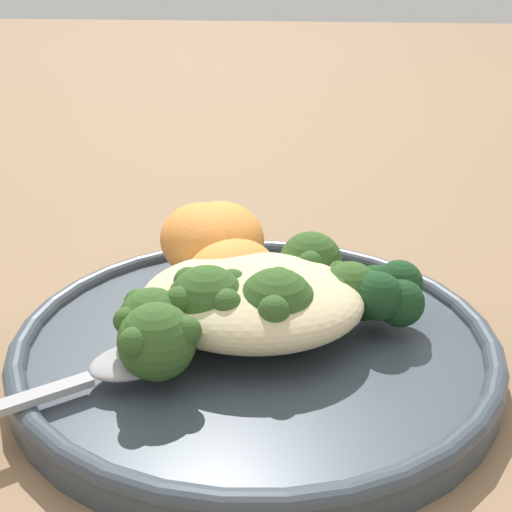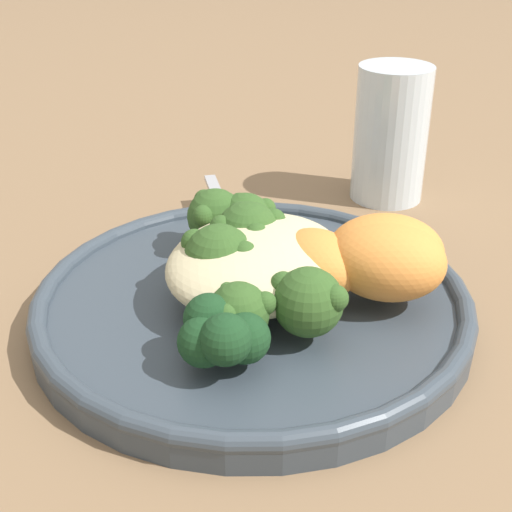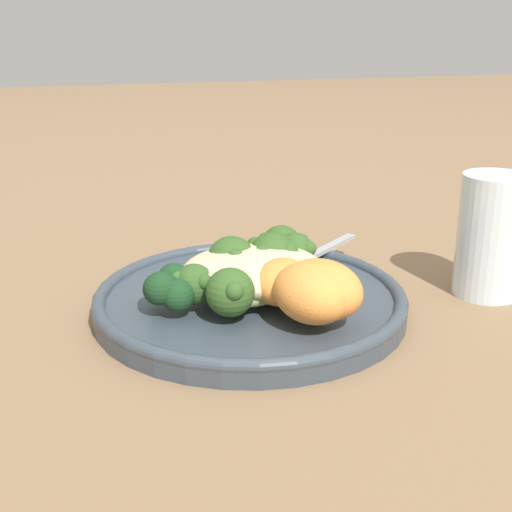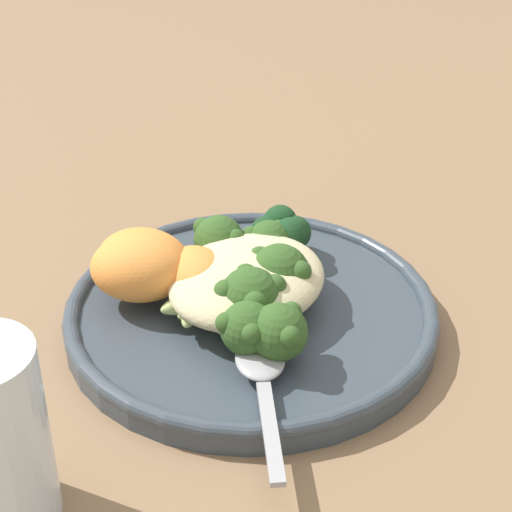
{
  "view_description": "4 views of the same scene",
  "coord_description": "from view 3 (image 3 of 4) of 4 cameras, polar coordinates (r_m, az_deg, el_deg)",
  "views": [
    {
      "loc": [
        -0.02,
        0.36,
        0.22
      ],
      "look_at": [
        0.01,
        0.01,
        0.06
      ],
      "focal_mm": 50.0,
      "sensor_mm": 36.0,
      "label": 1
    },
    {
      "loc": [
        -0.32,
        -0.16,
        0.25
      ],
      "look_at": [
        -0.0,
        0.01,
        0.05
      ],
      "focal_mm": 50.0,
      "sensor_mm": 36.0,
      "label": 2
    },
    {
      "loc": [
        -0.13,
        -0.53,
        0.25
      ],
      "look_at": [
        0.01,
        -0.0,
        0.06
      ],
      "focal_mm": 50.0,
      "sensor_mm": 36.0,
      "label": 3
    },
    {
      "loc": [
        0.43,
        0.31,
        0.37
      ],
      "look_at": [
        -0.0,
        0.01,
        0.05
      ],
      "focal_mm": 60.0,
      "sensor_mm": 36.0,
      "label": 4
    }
  ],
  "objects": [
    {
      "name": "ground_plane",
      "position": [
        0.6,
        -1.19,
        -5.36
      ],
      "size": [
        4.0,
        4.0,
        0.0
      ],
      "primitive_type": "plane",
      "color": "#846647"
    },
    {
      "name": "plate",
      "position": [
        0.62,
        -0.48,
        -3.57
      ],
      "size": [
        0.27,
        0.27,
        0.02
      ],
      "color": "#38424C",
      "rests_on": "ground_plane"
    },
    {
      "name": "quinoa_mound",
      "position": [
        0.61,
        -0.24,
        -1.15
      ],
      "size": [
        0.12,
        0.1,
        0.04
      ],
      "primitive_type": "ellipsoid",
      "color": "beige",
      "rests_on": "plate"
    },
    {
      "name": "broccoli_stalk_0",
      "position": [
        0.64,
        3.11,
        -0.2
      ],
      "size": [
        0.05,
        0.09,
        0.04
      ],
      "rotation": [
        0.0,
        0.0,
        1.29
      ],
      "color": "#ADC675",
      "rests_on": "plate"
    },
    {
      "name": "broccoli_stalk_1",
      "position": [
        0.66,
        2.15,
        0.47
      ],
      "size": [
        0.04,
        0.1,
        0.04
      ],
      "rotation": [
        0.0,
        0.0,
        1.45
      ],
      "color": "#ADC675",
      "rests_on": "plate"
    },
    {
      "name": "broccoli_stalk_2",
      "position": [
        0.62,
        1.52,
        -0.3
      ],
      "size": [
        0.05,
        0.08,
        0.04
      ],
      "rotation": [
        0.0,
        0.0,
        1.82
      ],
      "color": "#ADC675",
      "rests_on": "plate"
    },
    {
      "name": "broccoli_stalk_3",
      "position": [
        0.62,
        -1.1,
        -0.59
      ],
      "size": [
        0.08,
        0.08,
        0.04
      ],
      "rotation": [
        0.0,
        0.0,
        2.4
      ],
      "color": "#ADC675",
      "rests_on": "plate"
    },
    {
      "name": "broccoli_stalk_4",
      "position": [
        0.61,
        -0.67,
        -1.77
      ],
      "size": [
        0.11,
        0.07,
        0.03
      ],
      "rotation": [
        0.0,
        0.0,
        2.63
      ],
      "color": "#ADC675",
      "rests_on": "plate"
    },
    {
      "name": "broccoli_stalk_5",
      "position": [
        0.59,
        -2.43,
        -2.37
      ],
      "size": [
        0.13,
        0.04,
        0.03
      ],
      "rotation": [
        0.0,
        0.0,
        3.11
      ],
      "color": "#ADC675",
      "rests_on": "plate"
    },
    {
      "name": "broccoli_stalk_6",
      "position": [
        0.57,
        -0.67,
        -2.8
      ],
      "size": [
        0.11,
        0.07,
        0.04
      ],
      "rotation": [
        0.0,
        0.0,
        3.54
      ],
      "color": "#ADC675",
      "rests_on": "plate"
    },
    {
      "name": "sweet_potato_chunk_0",
      "position": [
        0.56,
        5.24,
        -2.67
      ],
      "size": [
        0.08,
        0.09,
        0.05
      ],
      "primitive_type": "ellipsoid",
      "rotation": [
        0.0,
        0.0,
        5.18
      ],
      "color": "orange",
      "rests_on": "plate"
    },
    {
      "name": "sweet_potato_chunk_1",
      "position": [
        0.58,
        2.09,
        -2.07
      ],
      "size": [
        0.07,
        0.08,
        0.04
      ],
      "primitive_type": "ellipsoid",
      "rotation": [
        0.0,
        0.0,
        4.19
      ],
      "color": "orange",
      "rests_on": "plate"
    },
    {
      "name": "sweet_potato_chunk_2",
      "position": [
        0.55,
        4.47,
        -2.93
      ],
      "size": [
        0.07,
        0.08,
        0.05
      ],
      "primitive_type": "ellipsoid",
      "rotation": [
        0.0,
        0.0,
        1.8
      ],
      "color": "orange",
      "rests_on": "plate"
    },
    {
      "name": "kale_tuft",
      "position": [
        0.58,
        -6.78,
        -2.57
      ],
      "size": [
        0.05,
        0.05,
        0.03
      ],
      "color": "#193D1E",
      "rests_on": "plate"
    },
    {
      "name": "spoon",
      "position": [
        0.68,
        3.83,
        -0.17
      ],
      "size": [
        0.11,
        0.1,
        0.01
      ],
      "rotation": [
        0.0,
        0.0,
        0.69
      ],
      "color": "#A3A3A8",
      "rests_on": "plate"
    },
    {
      "name": "water_glass",
      "position": [
        0.68,
        18.3,
        1.55
      ],
      "size": [
        0.06,
        0.06,
        0.11
      ],
      "primitive_type": "cylinder",
      "color": "silver",
      "rests_on": "ground_plane"
    }
  ]
}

